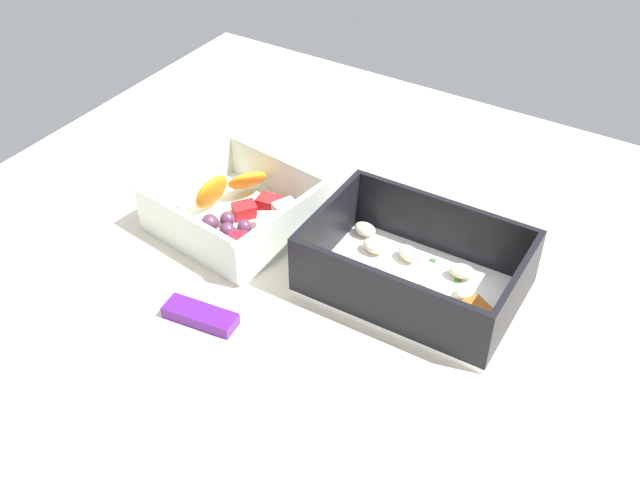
{
  "coord_description": "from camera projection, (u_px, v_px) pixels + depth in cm",
  "views": [
    {
      "loc": [
        -32.21,
        48.41,
        51.72
      ],
      "look_at": [
        -1.3,
        -1.52,
        4.0
      ],
      "focal_mm": 42.44,
      "sensor_mm": 36.0,
      "label": 1
    }
  ],
  "objects": [
    {
      "name": "table_surface",
      "position": [
        301.0,
        267.0,
        0.77
      ],
      "size": [
        80.0,
        80.0,
        2.0
      ],
      "primitive_type": "cube",
      "color": "beige",
      "rests_on": "ground"
    },
    {
      "name": "pasta_container",
      "position": [
        414.0,
        273.0,
        0.72
      ],
      "size": [
        19.98,
        13.52,
        6.76
      ],
      "rotation": [
        0.0,
        0.0,
        0.01
      ],
      "color": "white",
      "rests_on": "table_surface"
    },
    {
      "name": "candy_bar",
      "position": [
        200.0,
        316.0,
        0.69
      ],
      "size": [
        7.25,
        3.29,
        1.2
      ],
      "primitive_type": "cube",
      "rotation": [
        0.0,
        0.0,
        0.13
      ],
      "color": "#51197A",
      "rests_on": "table_surface"
    },
    {
      "name": "fruit_bowl",
      "position": [
        236.0,
        211.0,
        0.8
      ],
      "size": [
        16.32,
        15.81,
        5.28
      ],
      "rotation": [
        0.0,
        0.0,
        -0.13
      ],
      "color": "silver",
      "rests_on": "table_surface"
    }
  ]
}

